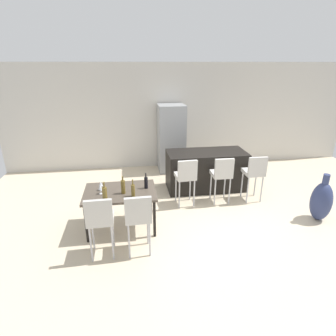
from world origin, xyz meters
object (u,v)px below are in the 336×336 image
at_px(bar_chair_left, 186,175).
at_px(wine_glass_left, 100,187).
at_px(wine_bottle_right, 105,193).
at_px(floor_vase, 321,201).
at_px(wine_bottle_near, 123,187).
at_px(refrigerator, 171,138).
at_px(wine_glass_middle, 101,184).
at_px(bar_chair_right, 255,171).
at_px(dining_chair_near, 100,218).
at_px(wine_bottle_end, 133,190).
at_px(bar_chair_middle, 222,173).
at_px(wine_bottle_far, 146,182).
at_px(kitchen_island, 206,170).
at_px(dining_chair_far, 138,215).
at_px(dining_table, 120,195).

bearing_deg(bar_chair_left, wine_glass_left, -156.38).
xyz_separation_m(wine_bottle_right, floor_vase, (4.02, 0.04, -0.46)).
distance_m(bar_chair_left, wine_bottle_near, 1.50).
xyz_separation_m(wine_glass_left, refrigerator, (1.69, 2.87, 0.06)).
bearing_deg(wine_bottle_near, wine_glass_middle, 154.96).
distance_m(wine_bottle_right, wine_glass_middle, 0.41).
height_order(bar_chair_left, floor_vase, bar_chair_left).
relative_size(wine_bottle_near, wine_glass_left, 1.82).
relative_size(bar_chair_right, dining_chair_near, 1.00).
height_order(wine_glass_left, wine_glass_middle, same).
bearing_deg(wine_bottle_end, bar_chair_left, 39.24).
xyz_separation_m(bar_chair_middle, wine_bottle_far, (-1.64, -0.61, 0.15)).
xyz_separation_m(bar_chair_middle, wine_bottle_end, (-1.88, -0.90, 0.15)).
distance_m(bar_chair_left, dining_chair_near, 2.19).
bearing_deg(kitchen_island, wine_bottle_far, -137.34).
relative_size(wine_glass_middle, refrigerator, 0.09).
height_order(kitchen_island, wine_bottle_far, wine_bottle_far).
relative_size(wine_bottle_near, wine_bottle_right, 0.98).
xyz_separation_m(wine_glass_middle, refrigerator, (1.69, 2.73, 0.06)).
height_order(bar_chair_left, dining_chair_near, same).
relative_size(bar_chair_right, wine_bottle_right, 3.25).
distance_m(kitchen_island, wine_bottle_far, 2.11).
distance_m(dining_chair_near, dining_chair_far, 0.57).
bearing_deg(wine_bottle_far, floor_vase, -5.77).
bearing_deg(kitchen_island, bar_chair_middle, -81.47).
distance_m(wine_glass_left, refrigerator, 3.33).
bearing_deg(wine_bottle_far, dining_chair_far, -102.07).
relative_size(dining_table, wine_bottle_near, 3.99).
relative_size(kitchen_island, bar_chair_left, 1.76).
bearing_deg(floor_vase, dining_chair_far, -171.45).
relative_size(wine_bottle_right, wine_glass_left, 1.86).
relative_size(bar_chair_left, wine_glass_left, 6.03).
xyz_separation_m(bar_chair_right, refrigerator, (-1.48, 2.14, 0.22)).
bearing_deg(dining_chair_far, wine_bottle_far, 77.93).
height_order(kitchen_island, wine_bottle_end, wine_bottle_end).
xyz_separation_m(wine_bottle_end, wine_bottle_far, (0.24, 0.29, -0.00)).
xyz_separation_m(dining_chair_far, wine_bottle_right, (-0.52, 0.49, 0.16)).
distance_m(dining_table, refrigerator, 3.14).
xyz_separation_m(wine_bottle_near, wine_glass_middle, (-0.39, 0.18, -0.00)).
distance_m(bar_chair_right, wine_bottle_end, 2.77).
bearing_deg(wine_glass_middle, bar_chair_right, 10.44).
xyz_separation_m(bar_chair_right, wine_glass_left, (-3.17, -0.73, 0.17)).
bearing_deg(kitchen_island, bar_chair_right, -43.14).
distance_m(wine_bottle_near, floor_vase, 3.76).
height_order(refrigerator, floor_vase, refrigerator).
bearing_deg(dining_chair_far, refrigerator, 73.45).
relative_size(dining_chair_far, wine_glass_middle, 6.03).
xyz_separation_m(dining_table, dining_chair_near, (-0.28, -0.80, 0.03)).
bearing_deg(wine_glass_left, wine_bottle_end, -17.56).
distance_m(bar_chair_middle, dining_table, 2.22).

